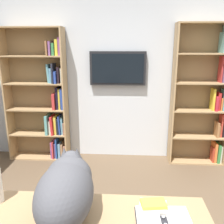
# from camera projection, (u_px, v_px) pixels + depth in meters

# --- Properties ---
(wall_back) EXTENTS (4.52, 0.06, 2.70)m
(wall_back) POSITION_uv_depth(u_px,v_px,m) (117.00, 73.00, 3.80)
(wall_back) COLOR silver
(wall_back) RESTS_ON ground
(bookshelf_left) EXTENTS (0.82, 0.28, 2.06)m
(bookshelf_left) POSITION_uv_depth(u_px,v_px,m) (206.00, 96.00, 3.64)
(bookshelf_left) COLOR tan
(bookshelf_left) RESTS_ON ground
(bookshelf_right) EXTENTS (0.92, 0.28, 2.01)m
(bookshelf_right) POSITION_uv_depth(u_px,v_px,m) (44.00, 100.00, 3.81)
(bookshelf_right) COLOR tan
(bookshelf_right) RESTS_ON ground
(wall_mounted_tv) EXTENTS (0.84, 0.07, 0.50)m
(wall_mounted_tv) POSITION_uv_depth(u_px,v_px,m) (118.00, 68.00, 3.70)
(wall_mounted_tv) COLOR black
(cat) EXTENTS (0.33, 0.67, 0.38)m
(cat) POSITION_uv_depth(u_px,v_px,m) (66.00, 189.00, 1.46)
(cat) COLOR #4C4C51
(cat) RESTS_ON desk
(open_binder) EXTENTS (0.34, 0.24, 0.02)m
(open_binder) POSITION_uv_depth(u_px,v_px,m) (163.00, 218.00, 1.48)
(open_binder) COLOR #26262B
(open_binder) RESTS_ON desk
(desk_book_stack) EXTENTS (0.19, 0.16, 0.05)m
(desk_book_stack) POSITION_uv_depth(u_px,v_px,m) (153.00, 206.00, 1.57)
(desk_book_stack) COLOR beige
(desk_book_stack) RESTS_ON desk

